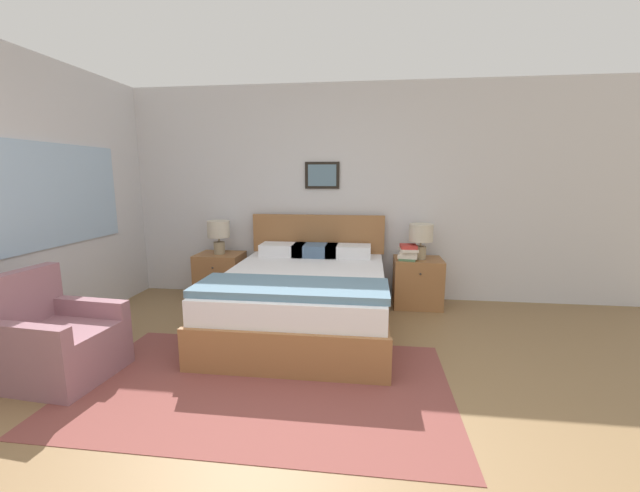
# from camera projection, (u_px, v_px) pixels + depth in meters

# --- Properties ---
(ground_plane) EXTENTS (16.00, 16.00, 0.00)m
(ground_plane) POSITION_uv_depth(u_px,v_px,m) (276.00, 470.00, 2.05)
(ground_plane) COLOR olive
(wall_back) EXTENTS (7.43, 0.09, 2.60)m
(wall_back) POSITION_uv_depth(u_px,v_px,m) (333.00, 193.00, 4.84)
(wall_back) COLOR silver
(wall_back) RESTS_ON ground_plane
(wall_left) EXTENTS (0.08, 5.47, 2.60)m
(wall_left) POSITION_uv_depth(u_px,v_px,m) (45.00, 199.00, 3.64)
(wall_left) COLOR silver
(wall_left) RESTS_ON ground_plane
(area_rug_main) EXTENTS (2.73, 1.60, 0.01)m
(area_rug_main) POSITION_uv_depth(u_px,v_px,m) (262.00, 384.00, 2.88)
(area_rug_main) COLOR brown
(area_rug_main) RESTS_ON ground_plane
(bed) EXTENTS (1.63, 2.10, 1.04)m
(bed) POSITION_uv_depth(u_px,v_px,m) (305.00, 296.00, 3.95)
(bed) COLOR #936038
(bed) RESTS_ON ground_plane
(armchair) EXTENTS (0.80, 0.73, 0.81)m
(armchair) POSITION_uv_depth(u_px,v_px,m) (54.00, 343.00, 2.97)
(armchair) COLOR #8E606B
(armchair) RESTS_ON ground_plane
(nightstand_near_window) EXTENTS (0.55, 0.48, 0.57)m
(nightstand_near_window) POSITION_uv_depth(u_px,v_px,m) (221.00, 276.00, 4.89)
(nightstand_near_window) COLOR #936038
(nightstand_near_window) RESTS_ON ground_plane
(nightstand_by_door) EXTENTS (0.55, 0.48, 0.57)m
(nightstand_by_door) POSITION_uv_depth(u_px,v_px,m) (417.00, 282.00, 4.60)
(nightstand_by_door) COLOR #936038
(nightstand_by_door) RESTS_ON ground_plane
(table_lamp_near_window) EXTENTS (0.27, 0.27, 0.41)m
(table_lamp_near_window) POSITION_uv_depth(u_px,v_px,m) (219.00, 232.00, 4.79)
(table_lamp_near_window) COLOR gray
(table_lamp_near_window) RESTS_ON nightstand_near_window
(table_lamp_by_door) EXTENTS (0.27, 0.27, 0.41)m
(table_lamp_by_door) POSITION_uv_depth(u_px,v_px,m) (421.00, 236.00, 4.49)
(table_lamp_by_door) COLOR gray
(table_lamp_by_door) RESTS_ON nightstand_by_door
(book_thick_bottom) EXTENTS (0.23, 0.30, 0.03)m
(book_thick_bottom) POSITION_uv_depth(u_px,v_px,m) (408.00, 258.00, 4.51)
(book_thick_bottom) COLOR #4C7551
(book_thick_bottom) RESTS_ON nightstand_by_door
(book_hardcover_middle) EXTENTS (0.26, 0.29, 0.04)m
(book_hardcover_middle) POSITION_uv_depth(u_px,v_px,m) (408.00, 255.00, 4.51)
(book_hardcover_middle) COLOR silver
(book_hardcover_middle) RESTS_ON book_thick_bottom
(book_novel_upper) EXTENTS (0.19, 0.21, 0.03)m
(book_novel_upper) POSITION_uv_depth(u_px,v_px,m) (408.00, 252.00, 4.50)
(book_novel_upper) COLOR silver
(book_novel_upper) RESTS_ON book_hardcover_middle
(book_slim_near_top) EXTENTS (0.21, 0.29, 0.03)m
(book_slim_near_top) POSITION_uv_depth(u_px,v_px,m) (408.00, 249.00, 4.50)
(book_slim_near_top) COLOR silver
(book_slim_near_top) RESTS_ON book_novel_upper
(book_paperback_top) EXTENTS (0.19, 0.21, 0.04)m
(book_paperback_top) POSITION_uv_depth(u_px,v_px,m) (408.00, 246.00, 4.49)
(book_paperback_top) COLOR #B7332D
(book_paperback_top) RESTS_ON book_slim_near_top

